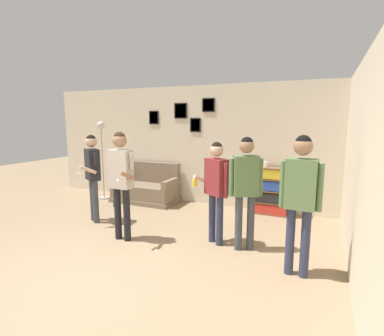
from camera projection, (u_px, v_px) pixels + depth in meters
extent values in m
plane|color=#937A5B|center=(70.00, 290.00, 3.44)|extent=(20.00, 20.00, 0.00)
cube|color=beige|center=(202.00, 146.00, 6.86)|extent=(8.29, 0.06, 2.70)
cube|color=black|center=(154.00, 118.00, 7.23)|extent=(0.26, 0.02, 0.32)
cube|color=gray|center=(154.00, 118.00, 7.22)|extent=(0.21, 0.01, 0.27)
cube|color=black|center=(181.00, 111.00, 6.91)|extent=(0.32, 0.02, 0.35)
cube|color=#B2B2BC|center=(181.00, 111.00, 6.91)|extent=(0.27, 0.01, 0.31)
cube|color=black|center=(209.00, 105.00, 6.62)|extent=(0.29, 0.02, 0.30)
cube|color=#B2B2BC|center=(208.00, 105.00, 6.61)|extent=(0.25, 0.01, 0.26)
cube|color=black|center=(195.00, 125.00, 6.81)|extent=(0.26, 0.02, 0.32)
cube|color=#B2B2BC|center=(195.00, 125.00, 6.81)|extent=(0.21, 0.01, 0.27)
cube|color=beige|center=(358.00, 166.00, 3.84)|extent=(0.06, 6.41, 2.70)
cube|color=#7A6651|center=(145.00, 199.00, 7.16)|extent=(1.54, 0.80, 0.10)
cube|color=#7A6651|center=(145.00, 191.00, 7.13)|extent=(1.48, 0.74, 0.32)
cube|color=#7A6651|center=(152.00, 172.00, 7.36)|extent=(1.48, 0.14, 0.50)
cube|color=#7A6651|center=(120.00, 178.00, 7.37)|extent=(0.12, 0.74, 0.18)
cube|color=#7A6651|center=(171.00, 183.00, 6.80)|extent=(0.12, 0.74, 0.18)
cube|color=brown|center=(253.00, 189.00, 6.31)|extent=(0.02, 0.30, 0.98)
cube|color=brown|center=(291.00, 193.00, 5.99)|extent=(0.02, 0.30, 0.98)
cube|color=brown|center=(273.00, 189.00, 6.28)|extent=(0.81, 0.01, 0.98)
cube|color=brown|center=(271.00, 213.00, 6.23)|extent=(0.76, 0.30, 0.02)
cube|color=brown|center=(272.00, 168.00, 6.07)|extent=(0.76, 0.30, 0.02)
cube|color=brown|center=(271.00, 202.00, 6.19)|extent=(0.76, 0.30, 0.02)
cube|color=brown|center=(271.00, 191.00, 6.15)|extent=(0.76, 0.30, 0.02)
cube|color=brown|center=(272.00, 179.00, 6.11)|extent=(0.76, 0.30, 0.02)
cube|color=red|center=(271.00, 208.00, 6.20)|extent=(0.65, 0.26, 0.19)
cube|color=black|center=(271.00, 197.00, 6.16)|extent=(0.65, 0.26, 0.19)
cube|color=#2847A3|center=(272.00, 185.00, 6.12)|extent=(0.65, 0.26, 0.19)
cube|color=gold|center=(272.00, 174.00, 6.08)|extent=(0.65, 0.26, 0.19)
cylinder|color=#ADA89E|center=(104.00, 198.00, 7.47)|extent=(0.28, 0.28, 0.03)
cylinder|color=#ADA89E|center=(103.00, 163.00, 7.34)|extent=(0.03, 0.03, 1.69)
sphere|color=silver|center=(101.00, 125.00, 7.19)|extent=(0.19, 0.19, 0.19)
cylinder|color=#3D4247|center=(93.00, 200.00, 5.79)|extent=(0.11, 0.11, 0.82)
cylinder|color=#3D4247|center=(96.00, 202.00, 5.65)|extent=(0.11, 0.11, 0.82)
cube|color=#232328|center=(92.00, 165.00, 5.61)|extent=(0.41, 0.36, 0.58)
sphere|color=#D1A889|center=(91.00, 142.00, 5.54)|extent=(0.21, 0.21, 0.21)
sphere|color=black|center=(91.00, 140.00, 5.53)|extent=(0.18, 0.18, 0.18)
cylinder|color=#232328|center=(95.00, 159.00, 5.41)|extent=(0.07, 0.07, 0.25)
cylinder|color=#D1A889|center=(88.00, 170.00, 5.37)|extent=(0.21, 0.28, 0.18)
cylinder|color=white|center=(80.00, 174.00, 5.30)|extent=(0.11, 0.14, 0.09)
cylinder|color=#232328|center=(89.00, 164.00, 5.79)|extent=(0.07, 0.07, 0.55)
cylinder|color=black|center=(118.00, 213.00, 4.87)|extent=(0.11, 0.11, 0.86)
cylinder|color=black|center=(127.00, 215.00, 4.80)|extent=(0.11, 0.11, 0.86)
cube|color=#BCB2A3|center=(121.00, 169.00, 4.72)|extent=(0.36, 0.21, 0.61)
sphere|color=#997051|center=(119.00, 140.00, 4.65)|extent=(0.22, 0.22, 0.22)
sphere|color=#382314|center=(119.00, 138.00, 4.64)|extent=(0.19, 0.19, 0.19)
cylinder|color=#BCB2A3|center=(132.00, 161.00, 4.61)|extent=(0.07, 0.07, 0.26)
cylinder|color=#997051|center=(126.00, 175.00, 4.51)|extent=(0.07, 0.31, 0.19)
cylinder|color=white|center=(120.00, 181.00, 4.39)|extent=(0.04, 0.14, 0.09)
cylinder|color=#BCB2A3|center=(110.00, 169.00, 4.81)|extent=(0.07, 0.07, 0.58)
cylinder|color=#2D334C|center=(212.00, 218.00, 4.77)|extent=(0.11, 0.11, 0.79)
cylinder|color=#2D334C|center=(220.00, 221.00, 4.63)|extent=(0.11, 0.11, 0.79)
cube|color=maroon|center=(216.00, 177.00, 4.59)|extent=(0.41, 0.35, 0.56)
sphere|color=#D1A889|center=(217.00, 150.00, 4.52)|extent=(0.20, 0.20, 0.20)
sphere|color=black|center=(217.00, 148.00, 4.52)|extent=(0.17, 0.17, 0.17)
cylinder|color=maroon|center=(226.00, 181.00, 4.42)|extent=(0.07, 0.07, 0.53)
cylinder|color=maroon|center=(208.00, 167.00, 4.74)|extent=(0.07, 0.07, 0.24)
cylinder|color=#D1A889|center=(201.00, 179.00, 4.70)|extent=(0.20, 0.28, 0.18)
cylinder|color=yellow|center=(194.00, 183.00, 4.63)|extent=(0.08, 0.08, 0.10)
cylinder|color=#3D4247|center=(239.00, 223.00, 4.46)|extent=(0.11, 0.11, 0.83)
cylinder|color=#3D4247|center=(251.00, 223.00, 4.47)|extent=(0.11, 0.11, 0.83)
cube|color=#5B7A4C|center=(246.00, 176.00, 4.35)|extent=(0.41, 0.34, 0.59)
sphere|color=#997051|center=(247.00, 146.00, 4.28)|extent=(0.22, 0.22, 0.22)
sphere|color=black|center=(247.00, 143.00, 4.28)|extent=(0.18, 0.18, 0.18)
cylinder|color=#5B7A4C|center=(260.00, 177.00, 4.36)|extent=(0.07, 0.07, 0.56)
cylinder|color=#5B7A4C|center=(231.00, 177.00, 4.35)|extent=(0.07, 0.07, 0.56)
cylinder|color=#2D334C|center=(290.00, 241.00, 3.75)|extent=(0.11, 0.11, 0.87)
cylinder|color=#2D334C|center=(305.00, 244.00, 3.67)|extent=(0.11, 0.11, 0.87)
cube|color=#5B7A4C|center=(301.00, 184.00, 3.59)|extent=(0.37, 0.23, 0.61)
sphere|color=#997051|center=(303.00, 146.00, 3.52)|extent=(0.22, 0.22, 0.22)
sphere|color=black|center=(303.00, 143.00, 3.51)|extent=(0.19, 0.19, 0.19)
cylinder|color=#5B7A4C|center=(320.00, 188.00, 3.50)|extent=(0.07, 0.07, 0.58)
cylinder|color=#5B7A4C|center=(283.00, 184.00, 3.70)|extent=(0.07, 0.07, 0.58)
cylinder|color=black|center=(115.00, 203.00, 6.71)|extent=(0.07, 0.07, 0.17)
cylinder|color=black|center=(114.00, 198.00, 6.70)|extent=(0.03, 0.03, 0.07)
cylinder|color=white|center=(266.00, 164.00, 6.12)|extent=(0.08, 0.08, 0.12)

